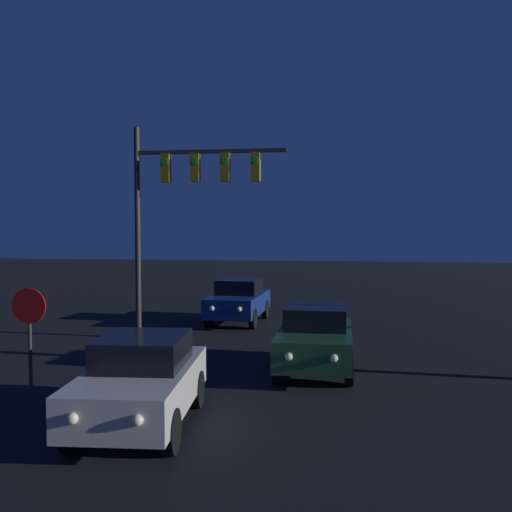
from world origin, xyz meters
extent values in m
cube|color=beige|center=(-1.54, 8.97, 0.74)|extent=(2.09, 3.99, 0.73)
cube|color=black|center=(-1.55, 9.16, 1.38)|extent=(1.66, 1.87, 0.55)
cylinder|color=black|center=(-0.62, 7.84, 0.37)|extent=(0.25, 0.76, 0.75)
cylinder|color=black|center=(-2.27, 7.71, 0.37)|extent=(0.25, 0.76, 0.75)
cylinder|color=black|center=(-0.80, 10.23, 0.37)|extent=(0.25, 0.76, 0.75)
cylinder|color=black|center=(-2.46, 10.10, 0.37)|extent=(0.25, 0.76, 0.75)
sphere|color=#F9EFC6|center=(-0.90, 7.06, 0.81)|extent=(0.18, 0.18, 0.18)
sphere|color=#F9EFC6|center=(-1.88, 6.99, 0.81)|extent=(0.18, 0.18, 0.18)
cube|color=#1E4728|center=(1.45, 13.46, 0.74)|extent=(1.81, 3.87, 0.73)
cube|color=black|center=(1.45, 13.65, 1.38)|extent=(1.54, 1.76, 0.55)
cylinder|color=black|center=(2.27, 12.26, 0.37)|extent=(0.20, 0.75, 0.75)
cylinder|color=black|center=(0.61, 12.26, 0.37)|extent=(0.20, 0.75, 0.75)
cylinder|color=black|center=(2.28, 14.65, 0.37)|extent=(0.20, 0.75, 0.75)
cylinder|color=black|center=(0.62, 14.66, 0.37)|extent=(0.20, 0.75, 0.75)
sphere|color=#F9EFC6|center=(1.94, 11.51, 0.81)|extent=(0.18, 0.18, 0.18)
sphere|color=#F9EFC6|center=(0.95, 11.51, 0.81)|extent=(0.18, 0.18, 0.18)
cube|color=navy|center=(-1.79, 20.44, 0.74)|extent=(2.00, 3.95, 0.73)
cube|color=black|center=(-1.78, 20.63, 1.38)|extent=(1.62, 1.83, 0.55)
cylinder|color=black|center=(-1.03, 19.20, 0.37)|extent=(0.24, 0.76, 0.75)
cylinder|color=black|center=(-2.68, 19.28, 0.37)|extent=(0.24, 0.76, 0.75)
cylinder|color=black|center=(-0.91, 21.59, 0.37)|extent=(0.24, 0.76, 0.75)
cylinder|color=black|center=(-2.56, 21.67, 0.37)|extent=(0.24, 0.76, 0.75)
sphere|color=#F9EFC6|center=(-1.40, 18.46, 0.81)|extent=(0.18, 0.18, 0.18)
sphere|color=#F9EFC6|center=(-2.39, 18.51, 0.81)|extent=(0.18, 0.18, 0.18)
cylinder|color=#2D2D2D|center=(-4.51, 16.99, 3.44)|extent=(0.18, 0.18, 6.89)
cube|color=#2D2D2D|center=(-2.07, 16.99, 6.06)|extent=(4.88, 0.12, 0.12)
cube|color=#A57F14|center=(-3.54, 16.99, 5.55)|extent=(0.28, 0.28, 0.90)
cylinder|color=green|center=(-3.54, 16.84, 5.75)|extent=(0.20, 0.02, 0.20)
cube|color=#A57F14|center=(-2.56, 16.99, 5.55)|extent=(0.28, 0.28, 0.90)
cylinder|color=green|center=(-2.56, 16.84, 5.75)|extent=(0.20, 0.02, 0.20)
cube|color=#A57F14|center=(-1.58, 16.99, 5.55)|extent=(0.28, 0.28, 0.90)
cylinder|color=green|center=(-1.58, 16.84, 5.75)|extent=(0.20, 0.02, 0.20)
cube|color=#A57F14|center=(-0.61, 16.99, 5.55)|extent=(0.28, 0.28, 0.90)
cylinder|color=green|center=(-0.61, 16.84, 5.75)|extent=(0.20, 0.02, 0.20)
cylinder|color=#2D2D2D|center=(-4.08, 9.63, 1.23)|extent=(0.07, 0.07, 2.45)
cylinder|color=red|center=(-4.08, 9.61, 2.09)|extent=(0.72, 0.03, 0.72)
camera|label=1|loc=(2.06, -0.87, 3.67)|focal=40.00mm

